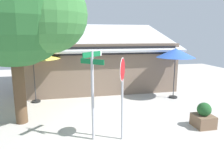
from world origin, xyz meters
TOP-DOWN VIEW (x-y plane):
  - ground_plane at (0.00, 0.00)m, footprint 28.00×28.00m
  - cafe_building at (0.09, 5.83)m, footprint 9.23×5.91m
  - street_sign_post at (-1.18, -1.55)m, footprint 0.68×0.70m
  - stop_sign at (-0.27, -1.74)m, footprint 0.33×0.67m
  - patio_umbrella_mustard_left at (-3.60, 2.82)m, footprint 2.64×2.64m
  - patio_umbrella_royal_blue_center at (3.63, 2.05)m, footprint 2.01×2.01m
  - shade_tree at (-3.56, 0.24)m, footprint 4.92×4.63m
  - sidewalk_planter at (2.93, -1.48)m, footprint 0.69×0.69m

SIDE VIEW (x-z plane):
  - ground_plane at x=0.00m, z-range -0.10..0.00m
  - sidewalk_planter at x=2.93m, z-range -0.07..0.86m
  - cafe_building at x=0.09m, z-range -0.57..3.65m
  - street_sign_post at x=-1.18m, z-range 0.34..3.22m
  - stop_sign at x=-0.27m, z-range 0.52..3.21m
  - patio_umbrella_mustard_left at x=-3.60m, z-range 1.06..3.66m
  - patio_umbrella_royal_blue_center at x=3.63m, z-range 1.05..3.81m
  - shade_tree at x=-3.56m, z-range 1.02..7.85m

